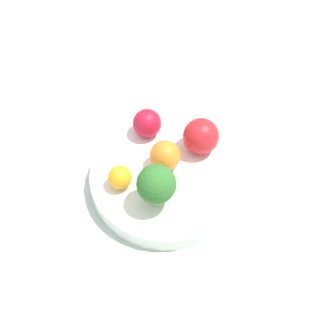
# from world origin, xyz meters

# --- Properties ---
(ground_plane) EXTENTS (6.00, 6.00, 0.00)m
(ground_plane) POSITION_xyz_m (0.00, 0.00, 0.00)
(ground_plane) COLOR gray
(table_surface) EXTENTS (1.20, 1.20, 0.02)m
(table_surface) POSITION_xyz_m (0.00, 0.00, 0.01)
(table_surface) COLOR #B2C6B2
(table_surface) RESTS_ON ground_plane
(bowl) EXTENTS (0.24, 0.24, 0.03)m
(bowl) POSITION_xyz_m (0.00, 0.00, 0.03)
(bowl) COLOR white
(bowl) RESTS_ON table_surface
(broccoli) EXTENTS (0.06, 0.06, 0.07)m
(broccoli) POSITION_xyz_m (0.03, 0.05, 0.09)
(broccoli) COLOR #99C17A
(broccoli) RESTS_ON bowl
(apple_red) EXTENTS (0.06, 0.06, 0.06)m
(apple_red) POSITION_xyz_m (-0.06, -0.03, 0.08)
(apple_red) COLOR red
(apple_red) RESTS_ON bowl
(apple_green) EXTENTS (0.05, 0.05, 0.05)m
(apple_green) POSITION_xyz_m (0.01, -0.09, 0.07)
(apple_green) COLOR #B7142D
(apple_green) RESTS_ON bowl
(orange_front) EXTENTS (0.05, 0.05, 0.05)m
(orange_front) POSITION_xyz_m (0.00, -0.01, 0.07)
(orange_front) COLOR orange
(orange_front) RESTS_ON bowl
(orange_back) EXTENTS (0.04, 0.04, 0.04)m
(orange_back) POSITION_xyz_m (0.07, -0.00, 0.07)
(orange_back) COLOR orange
(orange_back) RESTS_ON bowl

